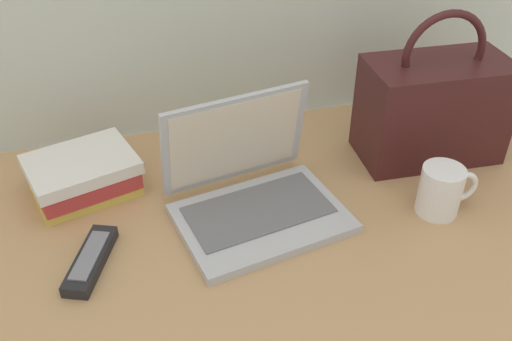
{
  "coord_description": "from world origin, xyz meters",
  "views": [
    {
      "loc": [
        -0.21,
        -0.8,
        0.74
      ],
      "look_at": [
        0.01,
        0.0,
        0.15
      ],
      "focal_mm": 39.73,
      "sensor_mm": 36.0,
      "label": 1
    }
  ],
  "objects_px": {
    "remote_control_near": "(91,260)",
    "handbag": "(433,107)",
    "laptop": "(252,190)",
    "coffee_mug": "(442,190)",
    "book_stack": "(83,175)"
  },
  "relations": [
    {
      "from": "coffee_mug",
      "to": "handbag",
      "type": "bearing_deg",
      "value": 68.24
    },
    {
      "from": "remote_control_near",
      "to": "handbag",
      "type": "height_order",
      "value": "handbag"
    },
    {
      "from": "laptop",
      "to": "remote_control_near",
      "type": "relative_size",
      "value": 2.1
    },
    {
      "from": "handbag",
      "to": "book_stack",
      "type": "distance_m",
      "value": 0.74
    },
    {
      "from": "remote_control_near",
      "to": "handbag",
      "type": "distance_m",
      "value": 0.76
    },
    {
      "from": "coffee_mug",
      "to": "remote_control_near",
      "type": "relative_size",
      "value": 0.73
    },
    {
      "from": "coffee_mug",
      "to": "book_stack",
      "type": "height_order",
      "value": "coffee_mug"
    },
    {
      "from": "handbag",
      "to": "book_stack",
      "type": "relative_size",
      "value": 1.37
    },
    {
      "from": "laptop",
      "to": "coffee_mug",
      "type": "height_order",
      "value": "laptop"
    },
    {
      "from": "laptop",
      "to": "remote_control_near",
      "type": "height_order",
      "value": "laptop"
    },
    {
      "from": "book_stack",
      "to": "coffee_mug",
      "type": "bearing_deg",
      "value": -20.4
    },
    {
      "from": "remote_control_near",
      "to": "handbag",
      "type": "relative_size",
      "value": 0.5
    },
    {
      "from": "book_stack",
      "to": "handbag",
      "type": "bearing_deg",
      "value": -4.23
    },
    {
      "from": "remote_control_near",
      "to": "book_stack",
      "type": "height_order",
      "value": "book_stack"
    },
    {
      "from": "remote_control_near",
      "to": "book_stack",
      "type": "distance_m",
      "value": 0.22
    }
  ]
}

